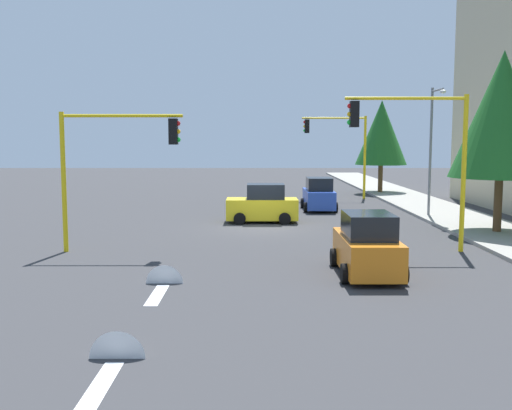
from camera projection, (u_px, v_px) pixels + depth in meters
ground_plane at (262, 228)px, 28.33m from camera, size 120.00×120.00×0.00m
sidewalk_kerb at (446, 213)px, 33.31m from camera, size 80.00×4.00×0.15m
lane_arrow_near at (162, 288)px, 16.89m from camera, size 2.40×1.10×1.10m
lane_arrow_mid at (111, 369)px, 10.92m from camera, size 2.40×1.10×1.10m
traffic_signal_far_left at (340, 141)px, 41.80m from camera, size 0.36×4.59×5.90m
traffic_signal_near_right at (113, 153)px, 21.95m from camera, size 0.36×4.59×5.26m
traffic_signal_near_left at (417, 142)px, 21.92m from camera, size 0.36×4.59×5.90m
street_lamp_curbside at (433, 137)px, 31.46m from camera, size 2.15×0.28×7.00m
tree_roadside_far at (381, 133)px, 45.71m from camera, size 3.98×3.98×7.26m
tree_roadside_near at (502, 115)px, 25.78m from camera, size 4.42×4.42×8.09m
car_yellow at (263, 205)px, 30.22m from camera, size 2.01×3.64×1.98m
car_blue at (319, 195)px, 35.35m from camera, size 3.76×1.96×1.98m
car_orange at (367, 247)px, 18.45m from camera, size 3.91×1.94×1.98m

